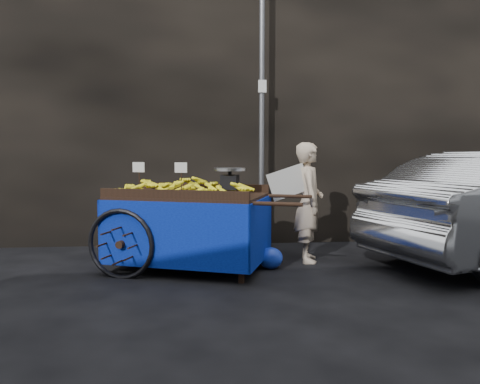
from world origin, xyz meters
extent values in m
plane|color=black|center=(0.00, 0.00, 0.00)|extent=(80.00, 80.00, 0.00)
cube|color=black|center=(-1.00, 2.60, 2.50)|extent=(11.00, 2.00, 5.00)
cylinder|color=slate|center=(0.30, 1.30, 2.00)|extent=(0.08, 0.08, 4.00)
cube|color=white|center=(0.30, 1.25, 2.40)|extent=(0.12, 0.02, 0.18)
cube|color=black|center=(-0.76, 0.10, 0.89)|extent=(2.05, 1.66, 0.07)
cube|color=black|center=(-0.58, 0.59, 0.97)|extent=(1.69, 0.65, 0.11)
cube|color=black|center=(-0.94, -0.39, 0.97)|extent=(1.69, 0.65, 0.11)
cube|color=black|center=(-0.18, -0.59, 0.45)|extent=(0.07, 0.07, 0.89)
cube|color=black|center=(0.13, 0.25, 0.45)|extent=(0.07, 0.07, 0.89)
cylinder|color=black|center=(0.19, -0.72, 0.89)|extent=(0.54, 0.23, 0.04)
cylinder|color=black|center=(0.49, 0.11, 0.89)|extent=(0.54, 0.23, 0.04)
torus|color=black|center=(-1.54, -0.26, 0.39)|extent=(0.80, 0.34, 0.83)
torus|color=black|center=(-1.13, 0.87, 0.39)|extent=(0.80, 0.34, 0.83)
cylinder|color=black|center=(-1.33, 0.31, 0.39)|extent=(0.48, 1.19, 0.06)
cube|color=#07198D|center=(-0.95, -0.44, 0.51)|extent=(1.72, 0.65, 0.76)
cube|color=#07198D|center=(-0.56, 0.63, 0.51)|extent=(1.72, 0.65, 0.76)
cube|color=#07198D|center=(-1.60, 0.41, 0.51)|extent=(0.42, 1.09, 0.76)
cube|color=#07198D|center=(0.09, -0.21, 0.51)|extent=(0.42, 1.09, 0.76)
cube|color=black|center=(-0.27, -0.02, 1.08)|extent=(0.24, 0.22, 0.18)
cylinder|color=silver|center=(-0.27, -0.02, 1.24)|extent=(0.49, 0.49, 0.03)
cube|color=white|center=(-1.38, 0.19, 1.26)|extent=(0.15, 0.06, 0.12)
cube|color=white|center=(-0.85, 0.00, 1.26)|extent=(0.15, 0.06, 0.12)
imported|color=#C0AA8F|center=(0.80, 0.36, 0.78)|extent=(0.45, 0.62, 1.57)
cube|color=silver|center=(0.51, 0.29, 1.05)|extent=(0.59, 0.04, 0.50)
ellipsoid|color=blue|center=(0.24, -0.01, 0.13)|extent=(0.30, 0.24, 0.27)
camera|label=1|loc=(-0.66, -5.63, 1.45)|focal=35.00mm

